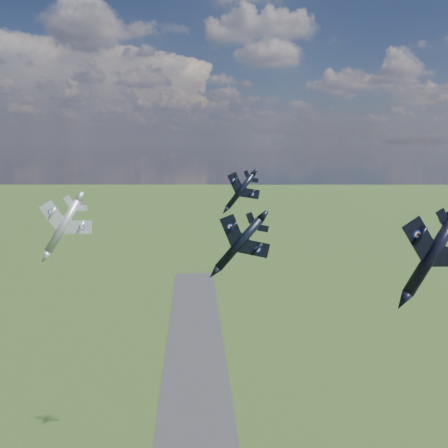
{
  "coord_description": "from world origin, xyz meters",
  "views": [
    {
      "loc": [
        0.15,
        -65.18,
        96.92
      ],
      "look_at": [
        5.65,
        12.32,
        82.25
      ],
      "focal_mm": 35.0,
      "sensor_mm": 36.0,
      "label": 1
    }
  ],
  "objects_px": {
    "jet_lead_navy": "(239,244)",
    "jet_high_navy": "(240,191)",
    "jet_left_silver": "(63,226)",
    "jet_right_navy": "(432,255)"
  },
  "relations": [
    {
      "from": "jet_lead_navy",
      "to": "jet_right_navy",
      "type": "relative_size",
      "value": 1.13
    },
    {
      "from": "jet_high_navy",
      "to": "jet_left_silver",
      "type": "distance_m",
      "value": 39.37
    },
    {
      "from": "jet_right_navy",
      "to": "jet_left_silver",
      "type": "height_order",
      "value": "jet_right_navy"
    },
    {
      "from": "jet_lead_navy",
      "to": "jet_high_navy",
      "type": "distance_m",
      "value": 22.69
    },
    {
      "from": "jet_lead_navy",
      "to": "jet_high_navy",
      "type": "relative_size",
      "value": 1.27
    },
    {
      "from": "jet_lead_navy",
      "to": "jet_left_silver",
      "type": "xyz_separation_m",
      "value": [
        -33.44,
        5.85,
        2.69
      ]
    },
    {
      "from": "jet_right_navy",
      "to": "jet_high_navy",
      "type": "relative_size",
      "value": 1.12
    },
    {
      "from": "jet_lead_navy",
      "to": "jet_right_navy",
      "type": "xyz_separation_m",
      "value": [
        19.47,
        -30.61,
        5.55
      ]
    },
    {
      "from": "jet_high_navy",
      "to": "jet_lead_navy",
      "type": "bearing_deg",
      "value": -95.17
    },
    {
      "from": "jet_left_silver",
      "to": "jet_lead_navy",
      "type": "bearing_deg",
      "value": -26.74
    }
  ]
}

